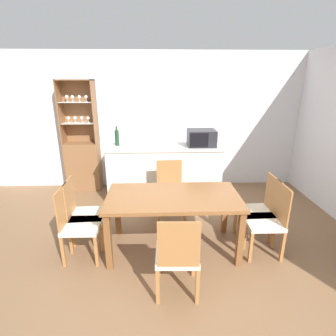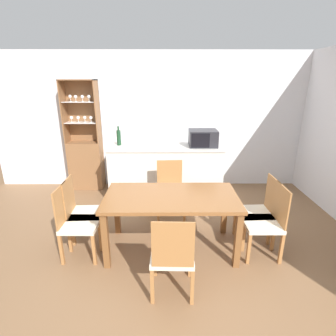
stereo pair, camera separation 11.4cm
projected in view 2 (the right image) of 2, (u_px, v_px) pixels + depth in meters
name	position (u px, v px, depth m)	size (l,w,h in m)	color
ground_plane	(172.00, 271.00, 2.96)	(18.00, 18.00, 0.00)	brown
wall_back	(169.00, 122.00, 5.04)	(6.80, 0.06, 2.55)	silver
kitchen_counter	(166.00, 173.00, 4.62)	(1.96, 0.60, 0.97)	silver
display_cabinet	(86.00, 157.00, 5.07)	(0.63, 0.32, 2.05)	brown
dining_table	(171.00, 203.00, 3.17)	(1.60, 0.84, 0.73)	brown
dining_chair_side_left_near	(77.00, 222.00, 3.11)	(0.42, 0.42, 0.90)	beige
dining_chair_side_right_far	(259.00, 212.00, 3.36)	(0.43, 0.43, 0.90)	beige
dining_chair_side_left_far	(83.00, 212.00, 3.35)	(0.44, 0.44, 0.90)	beige
dining_chair_head_far	(170.00, 192.00, 3.94)	(0.44, 0.44, 0.90)	beige
dining_chair_side_right_near	(266.00, 222.00, 3.12)	(0.42, 0.42, 0.90)	beige
dining_chair_head_near	(172.00, 255.00, 2.53)	(0.43, 0.43, 0.90)	beige
microwave	(203.00, 138.00, 4.43)	(0.47, 0.38, 0.27)	#232328
wine_bottle	(119.00, 137.00, 4.49)	(0.07, 0.07, 0.33)	#193D23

